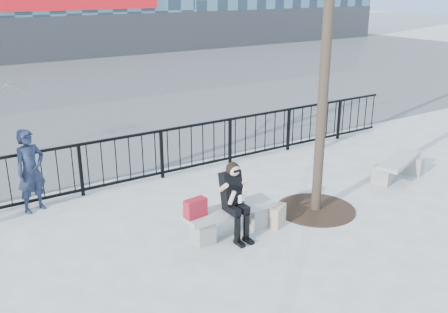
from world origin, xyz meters
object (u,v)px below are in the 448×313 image
bench_main (230,218)px  seated_woman (235,201)px  bench_second (399,166)px  standing_man (31,171)px

bench_main → seated_woman: bearing=-90.0°
seated_woman → bench_main: bearing=90.0°
bench_second → standing_man: bearing=139.4°
seated_woman → standing_man: (-2.58, 2.96, 0.13)m
bench_main → seated_woman: seated_woman is taller
bench_main → bench_second: bench_main is taller
bench_second → seated_woman: seated_woman is taller
standing_man → seated_woman: bearing=-68.8°
standing_man → bench_main: bearing=-67.2°
bench_second → bench_main: bearing=161.4°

